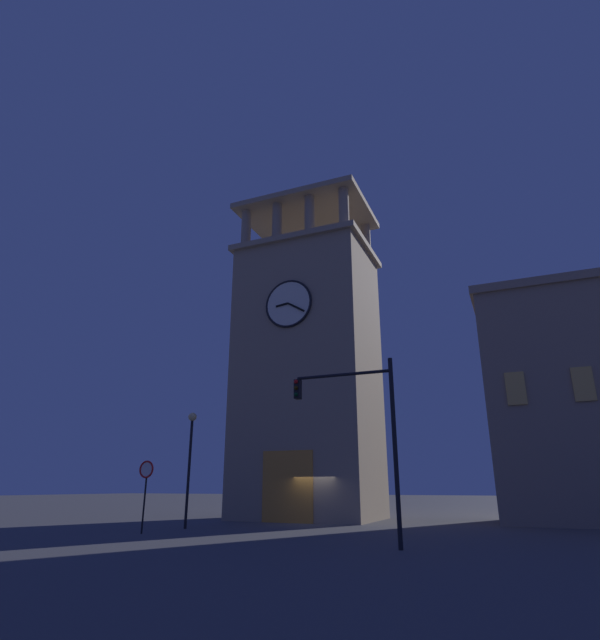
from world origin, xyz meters
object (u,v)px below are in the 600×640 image
traffic_signal_near (362,420)px  street_lamp (190,447)px  clocktower (308,370)px  no_horn_sign (146,476)px

traffic_signal_near → street_lamp: traffic_signal_near is taller
clocktower → street_lamp: size_ratio=4.25×
traffic_signal_near → street_lamp: (10.47, -4.50, -0.36)m
street_lamp → no_horn_sign: 3.40m
traffic_signal_near → no_horn_sign: traffic_signal_near is taller
street_lamp → no_horn_sign: street_lamp is taller
clocktower → street_lamp: (2.91, 9.05, -5.69)m
traffic_signal_near → street_lamp: bearing=-23.3°
traffic_signal_near → no_horn_sign: size_ratio=2.07×
traffic_signal_near → no_horn_sign: 10.87m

